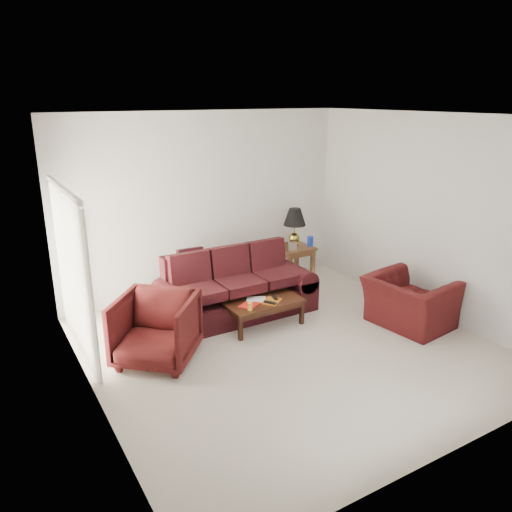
{
  "coord_description": "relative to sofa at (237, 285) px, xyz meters",
  "views": [
    {
      "loc": [
        -3.41,
        -4.94,
        3.22
      ],
      "look_at": [
        0.0,
        0.85,
        1.05
      ],
      "focal_mm": 35.0,
      "sensor_mm": 36.0,
      "label": 1
    }
  ],
  "objects": [
    {
      "name": "magazine_orange",
      "position": [
        0.24,
        -0.61,
        -0.09
      ],
      "size": [
        0.36,
        0.34,
        0.02
      ],
      "primitive_type": "cube",
      "rotation": [
        0.0,
        0.0,
        0.64
      ],
      "color": "#C66717",
      "rests_on": "coffee_table"
    },
    {
      "name": "blinds",
      "position": [
        -2.32,
        0.04,
        0.59
      ],
      "size": [
        0.1,
        2.0,
        2.16
      ],
      "primitive_type": "cube",
      "color": "silver",
      "rests_on": "ground"
    },
    {
      "name": "table_lamp",
      "position": [
        1.63,
        0.85,
        0.5
      ],
      "size": [
        0.47,
        0.47,
        0.67
      ],
      "primitive_type": null,
      "rotation": [
        0.0,
        0.0,
        0.19
      ],
      "color": "gold",
      "rests_on": "end_table"
    },
    {
      "name": "floor",
      "position": [
        0.1,
        -1.26,
        -0.49
      ],
      "size": [
        5.0,
        5.0,
        0.0
      ],
      "primitive_type": "plane",
      "color": "beige",
      "rests_on": "ground"
    },
    {
      "name": "floor_lamp",
      "position": [
        -2.13,
        0.94,
        0.35
      ],
      "size": [
        0.33,
        0.33,
        1.68
      ],
      "primitive_type": null,
      "rotation": [
        0.0,
        0.0,
        0.22
      ],
      "color": "white",
      "rests_on": "ground"
    },
    {
      "name": "remote_a",
      "position": [
        0.17,
        -0.68,
        -0.07
      ],
      "size": [
        0.14,
        0.19,
        0.02
      ],
      "primitive_type": "cube",
      "rotation": [
        0.0,
        0.0,
        0.52
      ],
      "color": "black",
      "rests_on": "coffee_table"
    },
    {
      "name": "yellow_glass",
      "position": [
        -0.18,
        -0.71,
        -0.04
      ],
      "size": [
        0.08,
        0.08,
        0.11
      ],
      "primitive_type": "cylinder",
      "rotation": [
        0.0,
        0.0,
        -0.36
      ],
      "color": "yellow",
      "rests_on": "coffee_table"
    },
    {
      "name": "throw_pillow",
      "position": [
        -0.43,
        0.69,
        0.26
      ],
      "size": [
        0.43,
        0.22,
        0.43
      ],
      "primitive_type": "cube",
      "rotation": [
        -0.21,
        0.0,
        -0.05
      ],
      "color": "black",
      "rests_on": "sofa"
    },
    {
      "name": "magazine_red",
      "position": [
        -0.1,
        -0.57,
        -0.09
      ],
      "size": [
        0.34,
        0.32,
        0.02
      ],
      "primitive_type": "cube",
      "rotation": [
        0.0,
        0.0,
        0.53
      ],
      "color": "red",
      "rests_on": "coffee_table"
    },
    {
      "name": "remote_b",
      "position": [
        0.33,
        -0.55,
        -0.07
      ],
      "size": [
        0.09,
        0.19,
        0.02
      ],
      "primitive_type": "cube",
      "rotation": [
        0.0,
        0.0,
        -0.22
      ],
      "color": "black",
      "rests_on": "coffee_table"
    },
    {
      "name": "coffee_table",
      "position": [
        0.16,
        -0.53,
        -0.29
      ],
      "size": [
        1.17,
        0.65,
        0.39
      ],
      "primitive_type": null,
      "rotation": [
        0.0,
        0.0,
        0.08
      ],
      "color": "black",
      "rests_on": "ground"
    },
    {
      "name": "blue_canister",
      "position": [
        1.84,
        0.65,
        0.26
      ],
      "size": [
        0.14,
        0.14,
        0.17
      ],
      "primitive_type": "cylinder",
      "rotation": [
        0.0,
        0.0,
        0.4
      ],
      "color": "#172A98",
      "rests_on": "end_table"
    },
    {
      "name": "magazine_white",
      "position": [
        0.09,
        -0.44,
        -0.09
      ],
      "size": [
        0.34,
        0.32,
        0.02
      ],
      "primitive_type": "cube",
      "rotation": [
        0.0,
        0.0,
        -0.54
      ],
      "color": "white",
      "rests_on": "coffee_table"
    },
    {
      "name": "end_table",
      "position": [
        1.58,
        0.78,
        -0.16
      ],
      "size": [
        0.61,
        0.61,
        0.66
      ],
      "primitive_type": null,
      "rotation": [
        0.0,
        0.0,
        -0.01
      ],
      "color": "#52281C",
      "rests_on": "ground"
    },
    {
      "name": "clock",
      "position": [
        1.44,
        0.62,
        0.24
      ],
      "size": [
        0.15,
        0.08,
        0.14
      ],
      "primitive_type": "cube",
      "rotation": [
        0.0,
        0.0,
        -0.21
      ],
      "color": "silver",
      "rests_on": "end_table"
    },
    {
      "name": "armchair_left",
      "position": [
        -1.53,
        -0.7,
        -0.05
      ],
      "size": [
        1.34,
        1.34,
        0.88
      ],
      "primitive_type": "imported",
      "rotation": [
        0.0,
        0.0,
        -0.71
      ],
      "color": "#3B0D0D",
      "rests_on": "ground"
    },
    {
      "name": "sofa",
      "position": [
        0.0,
        0.0,
        0.0
      ],
      "size": [
        2.43,
        1.13,
        0.98
      ],
      "primitive_type": null,
      "rotation": [
        0.0,
        0.0,
        0.04
      ],
      "color": "black",
      "rests_on": "ground"
    },
    {
      "name": "picture_frame",
      "position": [
        1.39,
        0.98,
        0.25
      ],
      "size": [
        0.19,
        0.21,
        0.05
      ],
      "primitive_type": "cube",
      "rotation": [
        1.36,
        0.0,
        0.42
      ],
      "color": "silver",
      "rests_on": "end_table"
    },
    {
      "name": "armchair_right",
      "position": [
        1.99,
        -1.58,
        -0.12
      ],
      "size": [
        1.12,
        1.24,
        0.73
      ],
      "primitive_type": "imported",
      "rotation": [
        0.0,
        0.0,
        1.7
      ],
      "color": "#3B0D0E",
      "rests_on": "ground"
    }
  ]
}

